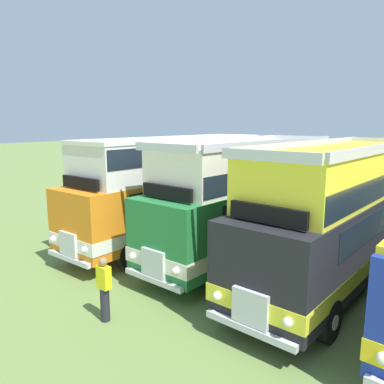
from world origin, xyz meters
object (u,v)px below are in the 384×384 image
bus_third_in_row (339,211)px  marshal_person (104,289)px  bus_first_in_row (176,183)px  bus_second_in_row (248,195)px

bus_third_in_row → marshal_person: 7.48m
bus_third_in_row → bus_first_in_row: bearing=175.7°
bus_second_in_row → marshal_person: bus_second_in_row is taller
bus_first_in_row → marshal_person: size_ratio=6.33×
bus_first_in_row → marshal_person: 7.62m
bus_first_in_row → bus_second_in_row: bearing=0.7°
bus_second_in_row → bus_third_in_row: size_ratio=0.99×
bus_first_in_row → bus_third_in_row: size_ratio=1.07×
bus_first_in_row → bus_third_in_row: bearing=-4.3°
bus_second_in_row → bus_third_in_row: (3.58, -0.58, 0.00)m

